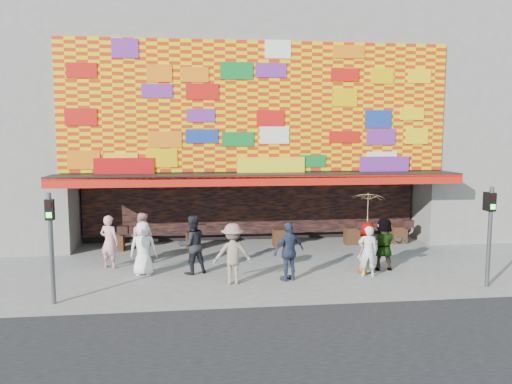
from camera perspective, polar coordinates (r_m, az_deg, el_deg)
ground at (r=15.85m, az=2.02°, el=-9.96°), size 90.00×90.00×0.00m
road_strip at (r=9.91m, az=8.23°, el=-20.52°), size 30.00×8.00×0.02m
shop_building at (r=23.31m, az=-1.07°, el=8.38°), size 15.20×9.40×10.00m
neighbor_right at (r=27.70m, az=27.17°, el=8.97°), size 11.00×8.00×12.00m
signal_left at (r=14.28m, az=-22.40°, el=-4.62°), size 0.22×0.20×3.00m
signal_right at (r=16.21m, az=25.18°, el=-3.46°), size 0.22×0.20×3.00m
ped_a at (r=16.52m, az=-12.77°, el=-6.30°), size 0.88×0.59×1.74m
ped_b at (r=17.66m, az=-16.42°, el=-5.46°), size 0.78×0.66×1.81m
ped_c at (r=16.38m, az=-7.33°, el=-5.99°), size 1.14×1.03×1.92m
ped_d at (r=15.21m, az=-2.69°, el=-7.06°), size 1.22×0.73×1.85m
ped_e at (r=15.54m, az=3.80°, el=-6.79°), size 1.16×0.85×1.84m
ped_f at (r=17.25m, az=14.38°, el=-5.76°), size 1.65×0.57×1.77m
ped_g at (r=16.76m, az=12.58°, el=-6.22°), size 0.96×0.95×1.68m
ped_h at (r=16.35m, az=12.68°, el=-6.63°), size 0.66×0.50×1.64m
ped_i at (r=18.11m, az=-12.90°, el=-5.11°), size 1.05×0.93×1.78m
parasol at (r=16.52m, az=12.69°, el=-1.70°), size 1.09×1.11×1.90m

